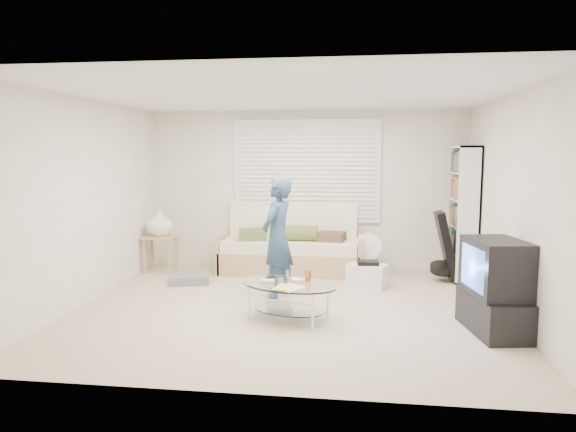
# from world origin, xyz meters

# --- Properties ---
(ground) EXTENTS (5.00, 5.00, 0.00)m
(ground) POSITION_xyz_m (0.00, 0.00, 0.00)
(ground) COLOR tan
(ground) RESTS_ON ground
(room_shell) EXTENTS (5.02, 4.52, 2.51)m
(room_shell) POSITION_xyz_m (0.00, 0.48, 1.63)
(room_shell) COLOR beige
(room_shell) RESTS_ON ground
(window_blinds) EXTENTS (2.32, 0.08, 1.62)m
(window_blinds) POSITION_xyz_m (0.00, 2.20, 1.55)
(window_blinds) COLOR silver
(window_blinds) RESTS_ON ground
(futon_sofa) EXTENTS (2.18, 0.88, 1.07)m
(futon_sofa) POSITION_xyz_m (-0.21, 1.88, 0.35)
(futon_sofa) COLOR tan
(futon_sofa) RESTS_ON ground
(grey_floor_pillow) EXTENTS (0.65, 0.65, 0.12)m
(grey_floor_pillow) POSITION_xyz_m (-1.55, 1.02, 0.06)
(grey_floor_pillow) COLOR slate
(grey_floor_pillow) RESTS_ON ground
(side_table) EXTENTS (0.50, 0.40, 0.98)m
(side_table) POSITION_xyz_m (-2.22, 1.62, 0.73)
(side_table) COLOR tan
(side_table) RESTS_ON ground
(bookshelf) EXTENTS (0.31, 0.82, 1.94)m
(bookshelf) POSITION_xyz_m (2.32, 1.75, 0.97)
(bookshelf) COLOR white
(bookshelf) RESTS_ON ground
(guitar_case) EXTENTS (0.39, 0.37, 0.99)m
(guitar_case) POSITION_xyz_m (2.07, 1.53, 0.44)
(guitar_case) COLOR black
(guitar_case) RESTS_ON ground
(floor_fan) EXTENTS (0.40, 0.27, 0.67)m
(floor_fan) POSITION_xyz_m (0.97, 1.65, 0.39)
(floor_fan) COLOR white
(floor_fan) RESTS_ON ground
(storage_bin) EXTENTS (0.61, 0.51, 0.36)m
(storage_bin) POSITION_xyz_m (0.96, 1.10, 0.16)
(storage_bin) COLOR white
(storage_bin) RESTS_ON ground
(tv_unit) EXTENTS (0.62, 0.95, 0.97)m
(tv_unit) POSITION_xyz_m (2.20, -0.58, 0.47)
(tv_unit) COLOR black
(tv_unit) RESTS_ON ground
(coffee_table) EXTENTS (1.26, 1.00, 0.53)m
(coffee_table) POSITION_xyz_m (0.05, -0.44, 0.33)
(coffee_table) COLOR silver
(coffee_table) RESTS_ON ground
(standing_person) EXTENTS (0.52, 0.64, 1.53)m
(standing_person) POSITION_xyz_m (-0.21, 0.47, 0.77)
(standing_person) COLOR navy
(standing_person) RESTS_ON ground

